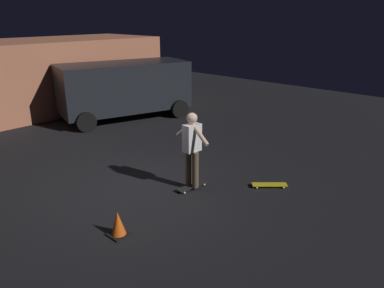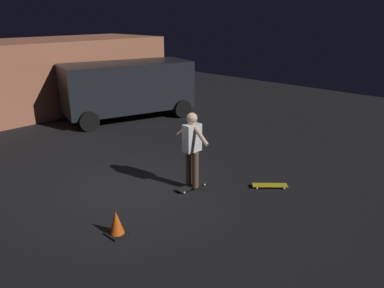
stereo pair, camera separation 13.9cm
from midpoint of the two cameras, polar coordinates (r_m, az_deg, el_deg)
ground_plane at (r=8.46m, az=-9.61°, el=-6.86°), size 28.00×28.00×0.00m
low_building at (r=15.77m, az=-27.10°, el=8.73°), size 12.35×3.86×2.73m
parked_van at (r=14.03m, az=-10.56°, el=8.57°), size 4.95×3.31×2.03m
skateboard_ridden at (r=8.37m, az=-0.48°, el=-6.44°), size 0.79×0.27×0.07m
skateboard_spare at (r=8.60m, az=11.28°, el=-6.12°), size 0.68×0.71×0.07m
skater at (r=8.00m, az=-0.50°, el=-0.09°), size 0.40×0.99×1.67m
traffic_cone at (r=6.80m, az=-11.80°, el=-11.95°), size 0.34×0.34×0.46m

